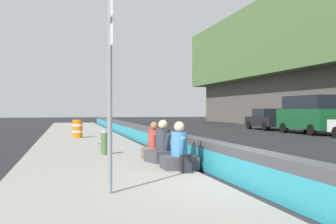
{
  "coord_description": "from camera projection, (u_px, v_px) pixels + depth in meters",
  "views": [
    {
      "loc": [
        -7.49,
        3.53,
        1.63
      ],
      "look_at": [
        7.65,
        -0.3,
        1.54
      ],
      "focal_mm": 43.29,
      "sensor_mm": 36.0,
      "label": 1
    }
  ],
  "objects": [
    {
      "name": "ground_plane",
      "position": [
        247.0,
        191.0,
        8.14
      ],
      "size": [
        160.0,
        160.0,
        0.0
      ],
      "primitive_type": "plane",
      "color": "#232326",
      "rests_on": "ground"
    },
    {
      "name": "sidewalk_strip",
      "position": [
        115.0,
        194.0,
        7.49
      ],
      "size": [
        80.0,
        4.4,
        0.14
      ],
      "primitive_type": "cube",
      "color": "gray",
      "rests_on": "ground_plane"
    },
    {
      "name": "jersey_barrier",
      "position": [
        247.0,
        170.0,
        8.13
      ],
      "size": [
        76.0,
        0.45,
        0.85
      ],
      "color": "#47474C",
      "rests_on": "ground_plane"
    },
    {
      "name": "route_sign_post",
      "position": [
        110.0,
        77.0,
        7.18
      ],
      "size": [
        0.44,
        0.09,
        3.6
      ],
      "color": "gray",
      "rests_on": "sidewalk_strip"
    },
    {
      "name": "fire_hydrant",
      "position": [
        104.0,
        141.0,
        13.39
      ],
      "size": [
        0.26,
        0.46,
        0.88
      ],
      "color": "#47663D",
      "rests_on": "sidewalk_strip"
    },
    {
      "name": "seated_person_foreground",
      "position": [
        179.0,
        154.0,
        10.21
      ],
      "size": [
        0.76,
        0.86,
        1.19
      ],
      "color": "#424247",
      "rests_on": "sidewalk_strip"
    },
    {
      "name": "seated_person_middle",
      "position": [
        163.0,
        149.0,
        11.55
      ],
      "size": [
        0.95,
        1.04,
        1.2
      ],
      "color": "#424247",
      "rests_on": "sidewalk_strip"
    },
    {
      "name": "seated_person_rear",
      "position": [
        154.0,
        146.0,
        12.61
      ],
      "size": [
        0.79,
        0.89,
        1.11
      ],
      "color": "#706651",
      "rests_on": "sidewalk_strip"
    },
    {
      "name": "backpack",
      "position": [
        186.0,
        164.0,
        9.6
      ],
      "size": [
        0.32,
        0.28,
        0.4
      ],
      "color": "#232328",
      "rests_on": "sidewalk_strip"
    },
    {
      "name": "construction_barrel",
      "position": [
        78.0,
        129.0,
        21.42
      ],
      "size": [
        0.54,
        0.54,
        0.95
      ],
      "color": "orange",
      "rests_on": "sidewalk_strip"
    },
    {
      "name": "parked_car_fourth",
      "position": [
        309.0,
        114.0,
        26.99
      ],
      "size": [
        5.12,
        2.14,
        2.56
      ],
      "color": "#145128",
      "rests_on": "ground_plane"
    },
    {
      "name": "parked_car_midline",
      "position": [
        267.0,
        119.0,
        32.58
      ],
      "size": [
        4.54,
        2.02,
        1.71
      ],
      "color": "black",
      "rests_on": "ground_plane"
    }
  ]
}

